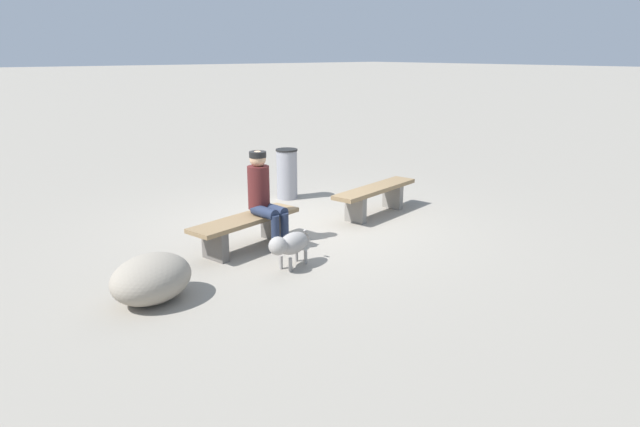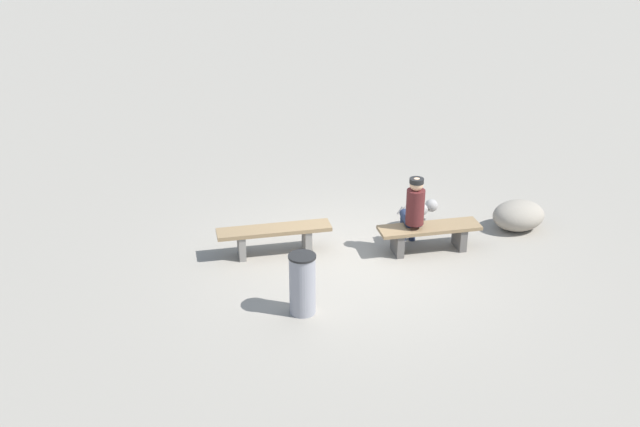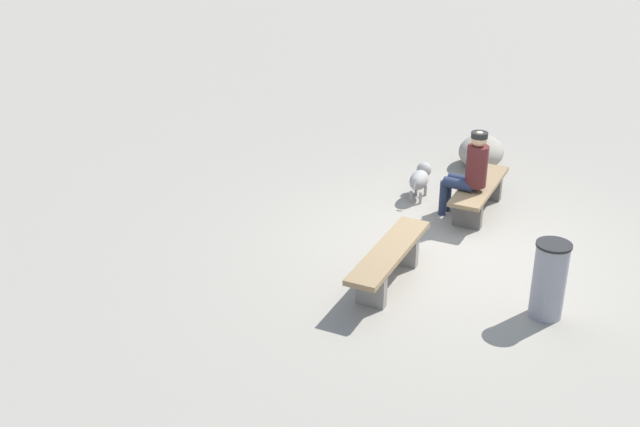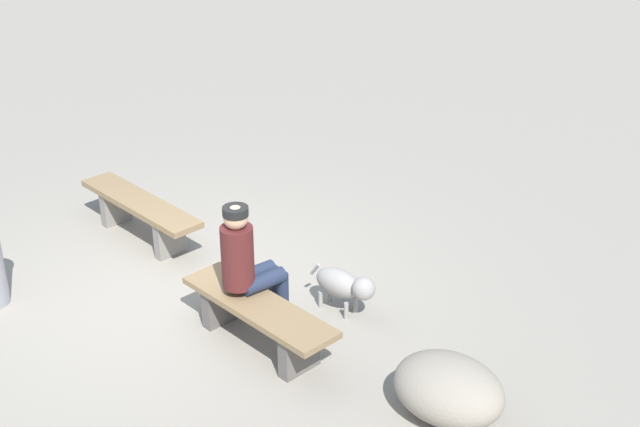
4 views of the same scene
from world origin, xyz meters
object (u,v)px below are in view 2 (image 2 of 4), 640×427
object	(u,v)px
bench_right	(429,233)
bench_left	(274,235)
dog	(419,209)
boulder	(518,215)
seated_person	(414,208)
trash_bin	(302,284)

from	to	relation	value
bench_right	bench_left	bearing A→B (deg)	170.79
dog	boulder	bearing A→B (deg)	-22.10
bench_left	dog	xyz separation A→B (m)	(2.49, 1.04, -0.03)
bench_right	dog	size ratio (longest dim) A/B	2.33
bench_right	boulder	xyz separation A→B (m)	(1.67, 0.79, -0.05)
bench_left	boulder	size ratio (longest dim) A/B	2.03
bench_left	boulder	distance (m)	4.30
bench_right	dog	xyz separation A→B (m)	(-0.04, 0.95, -0.00)
seated_person	dog	size ratio (longest dim) A/B	1.76
bench_right	seated_person	world-z (taller)	seated_person
bench_left	bench_right	size ratio (longest dim) A/B	1.09
bench_left	bench_right	xyz separation A→B (m)	(2.53, 0.09, -0.03)
bench_right	trash_bin	size ratio (longest dim) A/B	1.91
dog	bench_right	bearing A→B (deg)	-104.65
dog	seated_person	bearing A→B (deg)	-121.30
seated_person	boulder	xyz separation A→B (m)	(1.94, 0.75, -0.49)
bench_left	dog	size ratio (longest dim) A/B	2.53
seated_person	boulder	distance (m)	2.14
bench_right	trash_bin	world-z (taller)	trash_bin
dog	boulder	world-z (taller)	boulder
bench_left	seated_person	distance (m)	2.30
bench_left	boulder	xyz separation A→B (m)	(4.20, 0.88, -0.09)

